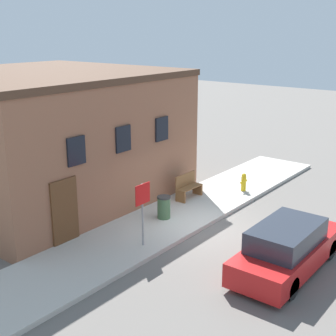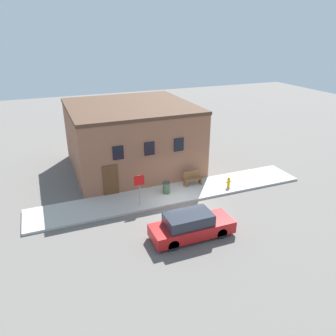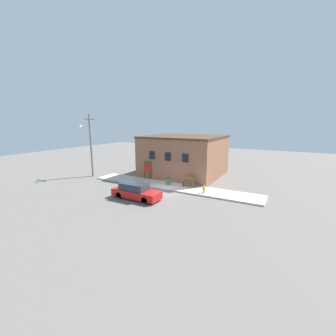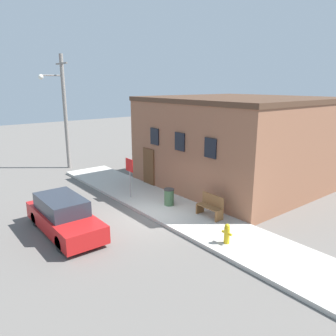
{
  "view_description": "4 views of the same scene",
  "coord_description": "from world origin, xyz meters",
  "px_view_note": "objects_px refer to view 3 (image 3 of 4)",
  "views": [
    {
      "loc": [
        -12.43,
        -8.11,
        6.58
      ],
      "look_at": [
        -0.33,
        1.38,
        2.0
      ],
      "focal_mm": 50.0,
      "sensor_mm": 36.0,
      "label": 1
    },
    {
      "loc": [
        -7.57,
        -16.5,
        10.22
      ],
      "look_at": [
        -0.33,
        1.38,
        2.0
      ],
      "focal_mm": 35.0,
      "sensor_mm": 36.0,
      "label": 2
    },
    {
      "loc": [
        10.8,
        -18.69,
        6.75
      ],
      "look_at": [
        -0.33,
        1.38,
        2.0
      ],
      "focal_mm": 24.0,
      "sensor_mm": 36.0,
      "label": 3
    },
    {
      "loc": [
        11.04,
        -7.64,
        5.74
      ],
      "look_at": [
        -0.33,
        1.38,
        2.0
      ],
      "focal_mm": 35.0,
      "sensor_mm": 36.0,
      "label": 4
    }
  ],
  "objects_px": {
    "stop_sign": "(147,171)",
    "utility_pole": "(90,144)",
    "fire_hydrant": "(204,189)",
    "parked_car": "(136,191)",
    "trash_bin": "(168,181)",
    "bench": "(189,182)"
  },
  "relations": [
    {
      "from": "fire_hydrant",
      "to": "bench",
      "type": "relative_size",
      "value": 0.61
    },
    {
      "from": "fire_hydrant",
      "to": "stop_sign",
      "type": "xyz_separation_m",
      "value": [
        -6.4,
        -0.07,
        1.02
      ]
    },
    {
      "from": "stop_sign",
      "to": "trash_bin",
      "type": "xyz_separation_m",
      "value": [
        2.09,
        0.85,
        -0.99
      ]
    },
    {
      "from": "parked_car",
      "to": "fire_hydrant",
      "type": "bearing_deg",
      "value": 40.31
    },
    {
      "from": "stop_sign",
      "to": "utility_pole",
      "type": "distance_m",
      "value": 8.73
    },
    {
      "from": "stop_sign",
      "to": "parked_car",
      "type": "relative_size",
      "value": 0.45
    },
    {
      "from": "stop_sign",
      "to": "bench",
      "type": "bearing_deg",
      "value": 17.92
    },
    {
      "from": "fire_hydrant",
      "to": "utility_pole",
      "type": "height_order",
      "value": "utility_pole"
    },
    {
      "from": "stop_sign",
      "to": "utility_pole",
      "type": "xyz_separation_m",
      "value": [
        -8.34,
        0.07,
        2.57
      ]
    },
    {
      "from": "utility_pole",
      "to": "parked_car",
      "type": "height_order",
      "value": "utility_pole"
    },
    {
      "from": "trash_bin",
      "to": "parked_car",
      "type": "relative_size",
      "value": 0.18
    },
    {
      "from": "fire_hydrant",
      "to": "parked_car",
      "type": "relative_size",
      "value": 0.17
    },
    {
      "from": "bench",
      "to": "trash_bin",
      "type": "xyz_separation_m",
      "value": [
        -2.2,
        -0.53,
        -0.04
      ]
    },
    {
      "from": "utility_pole",
      "to": "parked_car",
      "type": "distance_m",
      "value": 11.25
    },
    {
      "from": "fire_hydrant",
      "to": "stop_sign",
      "type": "relative_size",
      "value": 0.38
    },
    {
      "from": "bench",
      "to": "utility_pole",
      "type": "xyz_separation_m",
      "value": [
        -12.63,
        -1.31,
        3.52
      ]
    },
    {
      "from": "bench",
      "to": "fire_hydrant",
      "type": "bearing_deg",
      "value": -31.87
    },
    {
      "from": "utility_pole",
      "to": "bench",
      "type": "bearing_deg",
      "value": 5.94
    },
    {
      "from": "trash_bin",
      "to": "parked_car",
      "type": "distance_m",
      "value": 4.93
    },
    {
      "from": "stop_sign",
      "to": "parked_car",
      "type": "distance_m",
      "value": 4.42
    },
    {
      "from": "stop_sign",
      "to": "bench",
      "type": "height_order",
      "value": "stop_sign"
    },
    {
      "from": "utility_pole",
      "to": "parked_car",
      "type": "xyz_separation_m",
      "value": [
        9.89,
        -4.12,
        -3.44
      ]
    }
  ]
}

